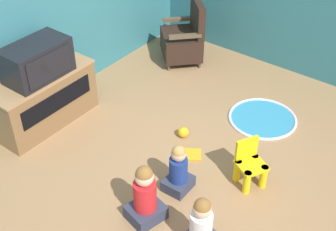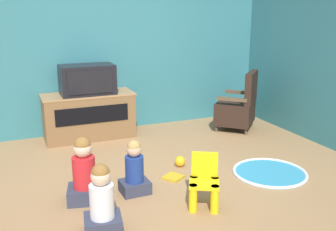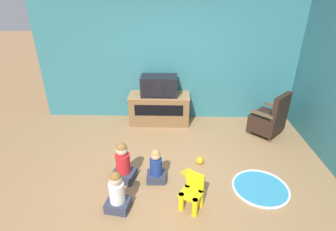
# 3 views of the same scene
# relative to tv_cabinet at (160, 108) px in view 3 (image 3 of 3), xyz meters

# --- Properties ---
(ground_plane) EXTENTS (30.00, 30.00, 0.00)m
(ground_plane) POSITION_rel_tv_cabinet_xyz_m (0.33, -1.85, -0.35)
(ground_plane) COLOR #9E754C
(wall_back) EXTENTS (5.76, 0.12, 2.69)m
(wall_back) POSITION_rel_tv_cabinet_xyz_m (0.21, 0.35, 0.99)
(wall_back) COLOR teal
(wall_back) RESTS_ON ground_plane
(tv_cabinet) EXTENTS (1.33, 0.56, 0.67)m
(tv_cabinet) POSITION_rel_tv_cabinet_xyz_m (0.00, 0.00, 0.00)
(tv_cabinet) COLOR brown
(tv_cabinet) RESTS_ON ground_plane
(television) EXTENTS (0.77, 0.45, 0.43)m
(television) POSITION_rel_tv_cabinet_xyz_m (-0.00, -0.03, 0.54)
(television) COLOR black
(television) RESTS_ON tv_cabinet
(black_armchair) EXTENTS (0.83, 0.83, 0.94)m
(black_armchair) POSITION_rel_tv_cabinet_xyz_m (2.28, -0.49, 0.01)
(black_armchair) COLOR brown
(black_armchair) RESTS_ON ground_plane
(yellow_kid_chair) EXTENTS (0.38, 0.37, 0.53)m
(yellow_kid_chair) POSITION_rel_tv_cabinet_xyz_m (0.59, -2.56, -0.13)
(yellow_kid_chair) COLOR yellow
(yellow_kid_chair) RESTS_ON ground_plane
(play_mat) EXTENTS (0.87, 0.87, 0.04)m
(play_mat) POSITION_rel_tv_cabinet_xyz_m (1.68, -2.15, -0.34)
(play_mat) COLOR teal
(play_mat) RESTS_ON ground_plane
(child_watching_left) EXTENTS (0.30, 0.27, 0.58)m
(child_watching_left) POSITION_rel_tv_cabinet_xyz_m (0.06, -2.01, -0.10)
(child_watching_left) COLOR #33384C
(child_watching_left) RESTS_ON ground_plane
(child_watching_center) EXTENTS (0.36, 0.33, 0.63)m
(child_watching_center) POSITION_rel_tv_cabinet_xyz_m (-0.43, -2.62, -0.08)
(child_watching_center) COLOR #33384C
(child_watching_center) RESTS_ON ground_plane
(child_watching_right) EXTENTS (0.40, 0.37, 0.67)m
(child_watching_right) POSITION_rel_tv_cabinet_xyz_m (-0.46, -1.99, -0.06)
(child_watching_right) COLOR #33384C
(child_watching_right) RESTS_ON ground_plane
(toy_ball) EXTENTS (0.13, 0.13, 0.13)m
(toy_ball) POSITION_rel_tv_cabinet_xyz_m (0.79, -1.55, -0.28)
(toy_ball) COLOR yellow
(toy_ball) RESTS_ON ground_plane
(book) EXTENTS (0.28, 0.28, 0.02)m
(book) POSITION_rel_tv_cabinet_xyz_m (0.58, -1.84, -0.34)
(book) COLOR gold
(book) RESTS_ON ground_plane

